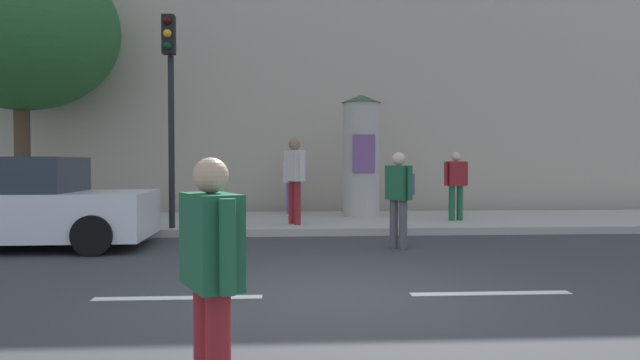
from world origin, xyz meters
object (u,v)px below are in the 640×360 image
at_px(pedestrian_with_bag, 399,191).
at_px(pedestrian_in_dark_shirt, 293,177).
at_px(pedestrian_in_light_jacket, 295,173).
at_px(pedestrian_tallest, 211,266).
at_px(poster_column, 361,155).
at_px(traffic_light, 170,86).
at_px(street_tree, 20,29).
at_px(parked_car_red, 8,205).
at_px(pedestrian_with_backpack, 456,181).

relative_size(pedestrian_with_bag, pedestrian_in_dark_shirt, 1.04).
bearing_deg(pedestrian_in_light_jacket, pedestrian_tallest, -94.12).
relative_size(poster_column, pedestrian_with_bag, 1.81).
height_order(traffic_light, poster_column, traffic_light).
xyz_separation_m(traffic_light, pedestrian_with_bag, (4.18, -1.85, -1.99)).
bearing_deg(pedestrian_tallest, pedestrian_in_dark_shirt, 86.80).
height_order(street_tree, pedestrian_in_dark_shirt, street_tree).
relative_size(pedestrian_in_light_jacket, pedestrian_in_dark_shirt, 1.16).
relative_size(traffic_light, street_tree, 0.65).
distance_m(street_tree, parked_car_red, 5.76).
bearing_deg(parked_car_red, pedestrian_with_bag, -3.08).
xyz_separation_m(street_tree, pedestrian_with_bag, (8.11, -4.38, -3.61)).
distance_m(poster_column, street_tree, 8.56).
bearing_deg(street_tree, pedestrian_in_light_jacket, -16.68).
relative_size(street_tree, pedestrian_with_backpack, 4.14).
distance_m(pedestrian_tallest, pedestrian_in_dark_shirt, 11.38).
relative_size(pedestrian_with_backpack, parked_car_red, 0.33).
bearing_deg(pedestrian_in_dark_shirt, pedestrian_with_bag, -71.08).
bearing_deg(poster_column, traffic_light, -149.61).
relative_size(poster_column, pedestrian_in_light_jacket, 1.63).
relative_size(traffic_light, pedestrian_with_backpack, 2.71).
bearing_deg(pedestrian_tallest, pedestrian_with_backpack, 65.54).
bearing_deg(pedestrian_with_bag, pedestrian_in_dark_shirt, 108.92).
bearing_deg(poster_column, parked_car_red, -149.12).
distance_m(street_tree, pedestrian_tallest, 12.70).
height_order(poster_column, pedestrian_with_backpack, poster_column).
bearing_deg(parked_car_red, pedestrian_with_backpack, 17.51).
relative_size(pedestrian_tallest, parked_car_red, 0.32).
distance_m(pedestrian_with_bag, parked_car_red, 6.60).
bearing_deg(pedestrian_in_dark_shirt, poster_column, -25.56).
xyz_separation_m(traffic_light, pedestrian_in_light_jacket, (2.45, 0.62, -1.73)).
xyz_separation_m(pedestrian_in_dark_shirt, parked_car_red, (-4.86, -4.68, -0.34)).
bearing_deg(poster_column, pedestrian_with_bag, -88.95).
bearing_deg(street_tree, pedestrian_with_backpack, -7.65).
bearing_deg(pedestrian_with_backpack, traffic_light, -168.95).
relative_size(pedestrian_with_bag, pedestrian_in_light_jacket, 0.90).
bearing_deg(pedestrian_with_bag, parked_car_red, 176.92).
bearing_deg(traffic_light, pedestrian_with_bag, -23.85).
xyz_separation_m(street_tree, pedestrian_with_backpack, (10.01, -1.34, -3.54)).
distance_m(street_tree, pedestrian_with_bag, 9.90).
bearing_deg(street_tree, pedestrian_in_dark_shirt, 5.92).
distance_m(poster_column, pedestrian_in_dark_shirt, 1.91).
relative_size(street_tree, parked_car_red, 1.38).
bearing_deg(pedestrian_tallest, traffic_light, 102.52).
xyz_separation_m(traffic_light, pedestrian_with_backpack, (6.07, 1.19, -1.92)).
height_order(traffic_light, pedestrian_tallest, traffic_light).
bearing_deg(traffic_light, pedestrian_with_backpack, 11.05).
xyz_separation_m(traffic_light, poster_column, (4.10, 2.40, -1.32)).
distance_m(poster_column, pedestrian_tallest, 10.85).
bearing_deg(pedestrian_with_backpack, pedestrian_with_bag, -122.03).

